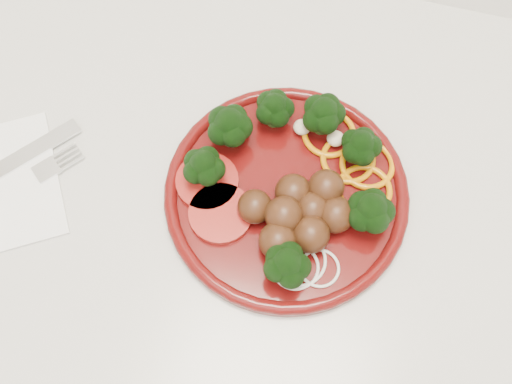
# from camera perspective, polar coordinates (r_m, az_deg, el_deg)

# --- Properties ---
(counter) EXTENTS (2.40, 0.60, 0.90)m
(counter) POSITION_cam_1_polar(r_m,az_deg,el_deg) (1.11, -5.06, -8.16)
(counter) COLOR silver
(counter) RESTS_ON ground
(plate) EXTENTS (0.25, 0.25, 0.06)m
(plate) POSITION_cam_1_polar(r_m,az_deg,el_deg) (0.66, 3.05, 0.39)
(plate) COLOR #480908
(plate) RESTS_ON counter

